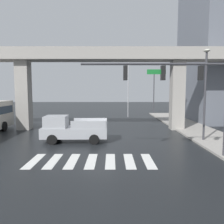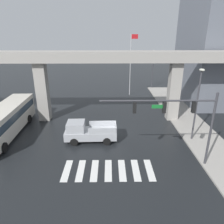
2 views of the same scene
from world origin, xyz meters
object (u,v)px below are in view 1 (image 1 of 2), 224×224
pickup_truck (71,129)px  street_lamp_mid_block (172,86)px  street_lamp_near_corner (206,84)px  traffic_signal_mast (182,82)px  flagpole (129,78)px  street_lamp_far_north (154,88)px

pickup_truck → street_lamp_mid_block: bearing=42.4°
street_lamp_near_corner → street_lamp_mid_block: 9.58m
traffic_signal_mast → flagpole: flagpole is taller
pickup_truck → street_lamp_near_corner: street_lamp_near_corner is taller
street_lamp_mid_block → flagpole: (-4.72, 7.14, 1.33)m
street_lamp_near_corner → street_lamp_far_north: (0.00, 21.42, 0.00)m
pickup_truck → street_lamp_far_north: 24.19m
pickup_truck → traffic_signal_mast: size_ratio=0.59×
street_lamp_near_corner → flagpole: size_ratio=0.71×
street_lamp_near_corner → street_lamp_far_north: same height
street_lamp_mid_block → flagpole: bearing=123.5°
street_lamp_far_north → flagpole: bearing=-135.1°
traffic_signal_mast → street_lamp_far_north: 25.92m
traffic_signal_mast → flagpole: 21.12m
pickup_truck → street_lamp_far_north: bearing=63.8°
pickup_truck → flagpole: 18.41m
flagpole → street_lamp_mid_block: bearing=-56.5°
street_lamp_near_corner → street_lamp_mid_block: bearing=90.0°
pickup_truck → flagpole: size_ratio=0.51×
traffic_signal_mast → street_lamp_near_corner: street_lamp_near_corner is taller
street_lamp_mid_block → pickup_truck: bearing=-137.6°
flagpole → pickup_truck: bearing=-109.2°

